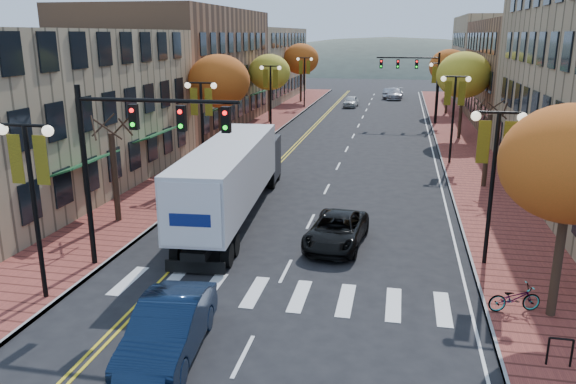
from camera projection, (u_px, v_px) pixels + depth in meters
The scene contains 32 objects.
ground at pixel (260, 322), 17.67m from camera, with size 200.00×200.00×0.00m, color black.
sidewalk_left at pixel (251, 135), 50.02m from camera, with size 4.00×85.00×0.15m, color brown.
sidewalk_right at pixel (460, 142), 46.62m from camera, with size 4.00×85.00×0.15m, color brown.
building_left_near at pixel (25, 111), 31.93m from camera, with size 12.00×22.00×9.00m, color #9E8966.
building_left_mid at pixel (178, 69), 53.36m from camera, with size 12.00×24.00×11.00m, color brown.
building_left_far at pixel (248, 64), 77.15m from camera, with size 12.00×26.00×9.50m, color #9E8966.
building_right_mid at pixel (560, 75), 52.45m from camera, with size 15.00×24.00×10.00m, color brown.
building_right_far at pixel (517, 60), 73.08m from camera, with size 15.00×20.00×11.00m, color #9E8966.
tree_left_a at pixel (115, 177), 26.31m from camera, with size 0.28×0.28×4.20m.
tree_left_b at pixel (219, 81), 40.54m from camera, with size 4.48×4.48×7.21m.
tree_left_c at pixel (269, 72), 55.74m from camera, with size 4.16×4.16×6.69m.
tree_left_d at pixel (301, 59), 72.58m from camera, with size 4.61×4.61×7.42m.
tree_right_a at pixel (571, 164), 16.49m from camera, with size 4.16×4.16×6.69m.
tree_right_b at pixel (487, 151), 32.35m from camera, with size 0.28×0.28×4.20m.
tree_right_c at pixel (464, 75), 46.58m from camera, with size 4.48×4.48×7.21m.
tree_right_d at pixel (449, 66), 61.72m from camera, with size 4.35×4.35×7.00m.
lamp_left_a at pixel (31, 178), 17.92m from camera, with size 1.96×0.36×6.05m.
lamp_left_b at pixel (202, 112), 33.02m from camera, with size 1.96×0.36×6.05m.
lamp_left_c at pixel (271, 86), 50.01m from camera, with size 1.96×0.36×6.05m.
lamp_left_d at pixel (305, 72), 66.99m from camera, with size 1.96×0.36×6.05m.
lamp_right_a at pixel (495, 159), 20.75m from camera, with size 1.96×0.36×6.05m.
lamp_right_b at pixel (454, 102), 37.74m from camera, with size 1.96×0.36×6.05m.
lamp_right_c at pixel (439, 81), 54.72m from camera, with size 1.96×0.36×6.05m.
traffic_mast_near at pixel (131, 144), 20.20m from camera, with size 6.10×0.35×7.00m.
traffic_mast_far at pixel (418, 74), 54.93m from camera, with size 6.10×0.34×7.00m.
semi_truck at pixel (235, 172), 27.32m from camera, with size 3.58×15.50×3.84m.
navy_sedan at pixel (168, 329), 15.67m from camera, with size 1.71×4.90×1.61m, color #0C1B33.
black_suv at pixel (336, 230), 23.90m from camera, with size 2.22×4.81×1.34m, color black.
car_far_white at pixel (351, 101), 69.42m from camera, with size 1.61×4.00×1.36m, color silver.
car_far_silver at pixel (395, 94), 77.75m from camera, with size 2.09×5.15×1.50m, color #9C9BA2.
car_far_oncoming at pixel (390, 93), 78.79m from camera, with size 1.48×4.25×1.40m, color #9E9EA5.
bicycle at pixel (514, 298), 17.94m from camera, with size 0.59×1.71×0.90m, color gray.
Camera 1 is at (3.97, -15.41, 8.74)m, focal length 35.00 mm.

